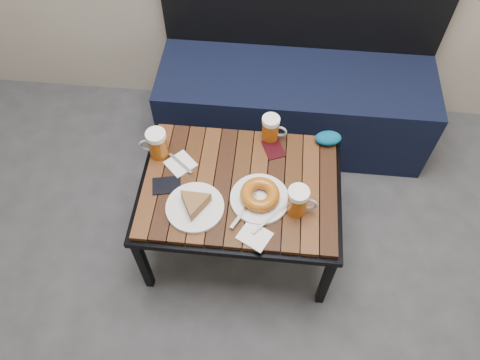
# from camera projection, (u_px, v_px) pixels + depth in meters

# --- Properties ---
(bench) EXTENTS (1.40, 0.50, 0.95)m
(bench) POSITION_uv_depth(u_px,v_px,m) (294.00, 96.00, 2.49)
(bench) COLOR black
(bench) RESTS_ON ground
(cafe_table) EXTENTS (0.84, 0.62, 0.47)m
(cafe_table) POSITION_uv_depth(u_px,v_px,m) (240.00, 190.00, 1.96)
(cafe_table) COLOR black
(cafe_table) RESTS_ON ground
(beer_mug_left) EXTENTS (0.12, 0.08, 0.14)m
(beer_mug_left) POSITION_uv_depth(u_px,v_px,m) (157.00, 144.00, 1.96)
(beer_mug_left) COLOR #9C470C
(beer_mug_left) RESTS_ON cafe_table
(beer_mug_centre) EXTENTS (0.11, 0.08, 0.12)m
(beer_mug_centre) POSITION_uv_depth(u_px,v_px,m) (271.00, 128.00, 2.02)
(beer_mug_centre) COLOR #9C470C
(beer_mug_centre) RESTS_ON cafe_table
(beer_mug_right) EXTENTS (0.12, 0.08, 0.13)m
(beer_mug_right) POSITION_uv_depth(u_px,v_px,m) (298.00, 201.00, 1.80)
(beer_mug_right) COLOR #9C470C
(beer_mug_right) RESTS_ON cafe_table
(plate_pie) EXTENTS (0.23, 0.23, 0.07)m
(plate_pie) POSITION_uv_depth(u_px,v_px,m) (195.00, 205.00, 1.84)
(plate_pie) COLOR white
(plate_pie) RESTS_ON cafe_table
(plate_bagel) EXTENTS (0.27, 0.28, 0.07)m
(plate_bagel) POSITION_uv_depth(u_px,v_px,m) (260.00, 196.00, 1.86)
(plate_bagel) COLOR white
(plate_bagel) RESTS_ON cafe_table
(napkin_left) EXTENTS (0.15, 0.15, 0.01)m
(napkin_left) POSITION_uv_depth(u_px,v_px,m) (181.00, 164.00, 1.98)
(napkin_left) COLOR white
(napkin_left) RESTS_ON cafe_table
(napkin_right) EXTENTS (0.15, 0.14, 0.01)m
(napkin_right) POSITION_uv_depth(u_px,v_px,m) (255.00, 236.00, 1.79)
(napkin_right) COLOR white
(napkin_right) RESTS_ON cafe_table
(passport_navy) EXTENTS (0.13, 0.11, 0.01)m
(passport_navy) POSITION_uv_depth(u_px,v_px,m) (167.00, 185.00, 1.92)
(passport_navy) COLOR black
(passport_navy) RESTS_ON cafe_table
(passport_burgundy) EXTENTS (0.12, 0.13, 0.01)m
(passport_burgundy) POSITION_uv_depth(u_px,v_px,m) (273.00, 149.00, 2.03)
(passport_burgundy) COLOR black
(passport_burgundy) RESTS_ON cafe_table
(knit_pouch) EXTENTS (0.13, 0.09, 0.05)m
(knit_pouch) POSITION_uv_depth(u_px,v_px,m) (328.00, 138.00, 2.03)
(knit_pouch) COLOR navy
(knit_pouch) RESTS_ON cafe_table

